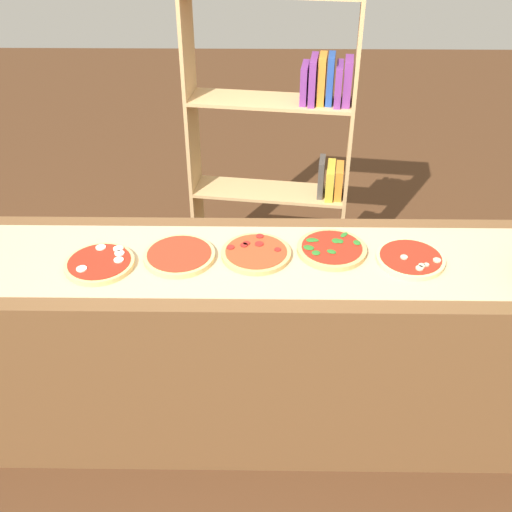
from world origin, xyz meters
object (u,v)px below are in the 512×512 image
Objects in this scene: pizza_pepperoni_2 at (256,253)px; pizza_mushroom_4 at (411,259)px; bookshelf at (289,154)px; pizza_mozzarella_0 at (100,263)px; pizza_spinach_3 at (332,249)px; pizza_plain_1 at (179,256)px.

pizza_pepperoni_2 is 1.04× the size of pizza_mushroom_4.
pizza_mushroom_4 is at bearing -3.19° from pizza_pepperoni_2.
pizza_mozzarella_0 is at bearing -122.57° from bookshelf.
pizza_pepperoni_2 is (0.60, 0.08, -0.00)m from pizza_mozzarella_0.
pizza_spinach_3 is at bearing 5.93° from pizza_pepperoni_2.
pizza_mushroom_4 is at bearing -69.69° from bookshelf.
pizza_plain_1 is 0.60m from pizza_spinach_3.
pizza_mozzarella_0 is 0.95× the size of pizza_plain_1.
pizza_mushroom_4 reaches higher than pizza_plain_1.
bookshelf is at bearing 57.43° from pizza_mozzarella_0.
pizza_mozzarella_0 is 0.16× the size of bookshelf.
pizza_mozzarella_0 is 1.44m from bookshelf.
pizza_spinach_3 is at bearing -83.30° from bookshelf.
pizza_spinach_3 is (0.60, 0.05, -0.00)m from pizza_plain_1.
pizza_pepperoni_2 is 0.30m from pizza_spinach_3.
bookshelf reaches higher than pizza_spinach_3.
bookshelf reaches higher than pizza_plain_1.
pizza_mozzarella_0 is 1.21m from pizza_mushroom_4.
pizza_mushroom_4 is at bearing -0.70° from pizza_plain_1.
pizza_mushroom_4 is 0.16× the size of bookshelf.
pizza_mozzarella_0 reaches higher than pizza_pepperoni_2.
pizza_pepperoni_2 is 0.60m from pizza_mushroom_4.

